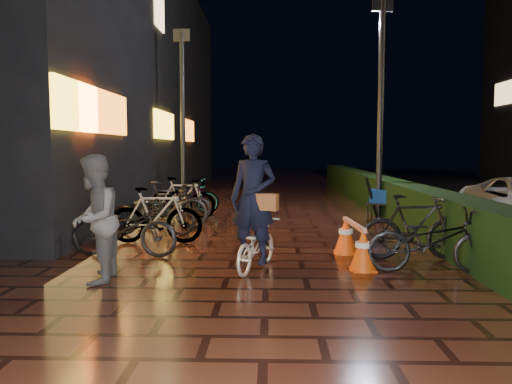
{
  "coord_description": "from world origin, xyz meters",
  "views": [
    {
      "loc": [
        0.06,
        -7.51,
        1.83
      ],
      "look_at": [
        -0.19,
        0.91,
        1.1
      ],
      "focal_mm": 35.0,
      "sensor_mm": 36.0,
      "label": 1
    }
  ],
  "objects_px": {
    "bystander_person": "(94,219)",
    "traffic_barrier": "(354,242)",
    "cart_assembly": "(379,198)",
    "cyclist": "(254,220)"
  },
  "relations": [
    {
      "from": "bystander_person",
      "to": "traffic_barrier",
      "type": "xyz_separation_m",
      "value": [
        3.75,
        1.39,
        -0.56
      ]
    },
    {
      "from": "cart_assembly",
      "to": "traffic_barrier",
      "type": "bearing_deg",
      "value": -106.69
    },
    {
      "from": "cart_assembly",
      "to": "bystander_person",
      "type": "bearing_deg",
      "value": -130.37
    },
    {
      "from": "traffic_barrier",
      "to": "bystander_person",
      "type": "bearing_deg",
      "value": -159.62
    },
    {
      "from": "cyclist",
      "to": "cart_assembly",
      "type": "bearing_deg",
      "value": 60.63
    },
    {
      "from": "bystander_person",
      "to": "cart_assembly",
      "type": "xyz_separation_m",
      "value": [
        5.15,
        6.06,
        -0.3
      ]
    },
    {
      "from": "traffic_barrier",
      "to": "cyclist",
      "type": "bearing_deg",
      "value": -157.68
    },
    {
      "from": "bystander_person",
      "to": "cart_assembly",
      "type": "relative_size",
      "value": 1.55
    },
    {
      "from": "bystander_person",
      "to": "cyclist",
      "type": "distance_m",
      "value": 2.28
    },
    {
      "from": "cyclist",
      "to": "cart_assembly",
      "type": "xyz_separation_m",
      "value": [
        3.0,
        5.32,
        -0.18
      ]
    }
  ]
}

